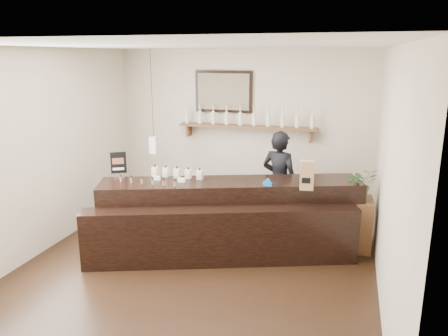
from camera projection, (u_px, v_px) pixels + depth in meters
ground at (197, 268)px, 5.69m from camera, size 5.00×5.00×0.00m
room_shell at (194, 139)px, 5.27m from camera, size 5.00×5.00×5.00m
back_wall_decor at (233, 111)px, 7.51m from camera, size 2.66×0.96×1.69m
counter at (228, 221)px, 6.03m from camera, size 3.61×2.13×1.17m
promo_sign at (118, 163)px, 6.39m from camera, size 0.20×0.13×0.32m
paper_bag at (307, 175)px, 5.60m from camera, size 0.19×0.15×0.38m
tape_dispenser at (268, 183)px, 5.78m from camera, size 0.12×0.05×0.10m
side_cabinet at (358, 224)px, 6.20m from camera, size 0.39×0.52×0.74m
potted_plant at (361, 184)px, 6.05m from camera, size 0.51×0.48×0.45m
shopkeeper at (279, 175)px, 6.69m from camera, size 0.76×0.62×1.81m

